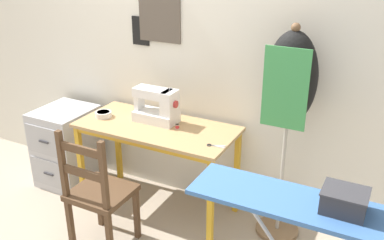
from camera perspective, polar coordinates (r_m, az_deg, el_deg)
The scene contains 12 objects.
ground_plane at distance 3.44m, azimuth -6.91°, elevation -13.87°, with size 14.00×14.00×0.00m, color tan.
wall_back at distance 3.39m, azimuth -1.89°, elevation 9.71°, with size 10.00×0.07×2.55m.
sewing_table at distance 3.29m, azimuth -4.83°, elevation -2.23°, with size 1.23×0.57×0.74m.
sewing_machine at distance 3.29m, azimuth -4.58°, elevation 1.78°, with size 0.35×0.18×0.29m.
fabric_bowl at distance 3.49m, azimuth -11.74°, elevation 0.78°, with size 0.13×0.13×0.04m.
scissors at distance 2.95m, azimuth 2.83°, elevation -3.42°, with size 0.13×0.06×0.01m.
thread_spool_near_machine at distance 3.20m, azimuth -1.98°, elevation -0.87°, with size 0.04×0.04×0.03m.
wooden_chair at distance 3.05m, azimuth -12.34°, elevation -9.57°, with size 0.40×0.38×0.93m.
filing_cabinet at distance 3.98m, azimuth -16.29°, elevation -3.36°, with size 0.44×0.51×0.70m.
dress_form at distance 2.89m, azimuth 12.93°, elevation 4.07°, with size 0.35×0.32×1.58m.
ironing_board at distance 2.17m, azimuth 14.98°, elevation -11.91°, with size 1.15×0.32×0.90m.
storage_box at distance 2.11m, azimuth 19.65°, elevation -10.10°, with size 0.21×0.17×0.11m.
Camera 1 is at (1.61, -2.24, 2.05)m, focal length 40.00 mm.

